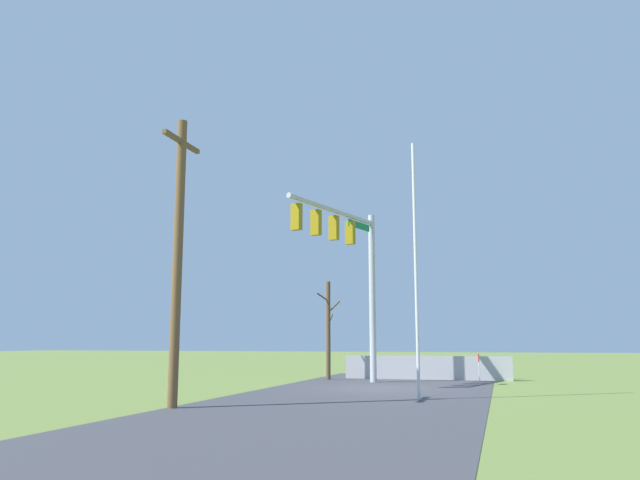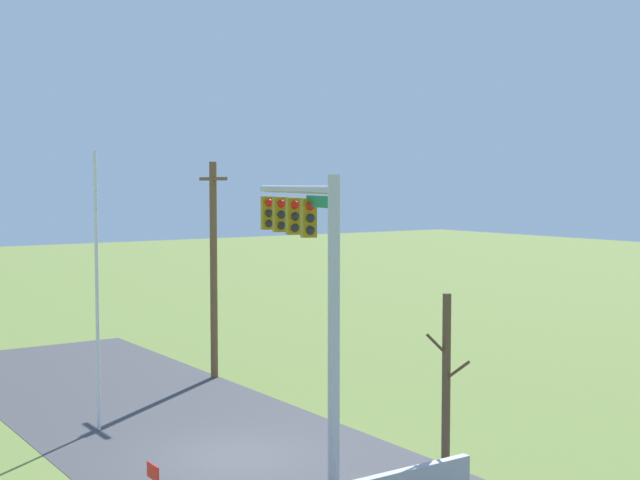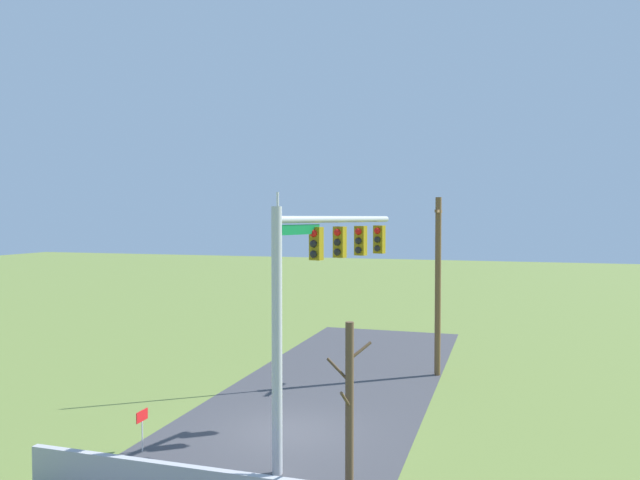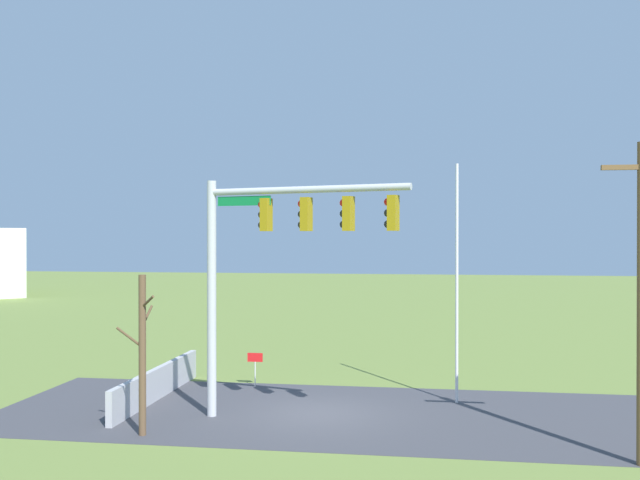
% 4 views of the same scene
% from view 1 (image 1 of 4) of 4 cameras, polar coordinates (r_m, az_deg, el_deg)
% --- Properties ---
extents(ground_plane, '(160.00, 160.00, 0.00)m').
position_cam_1_polar(ground_plane, '(23.68, 5.48, -13.31)').
color(ground_plane, olive).
extents(road_surface, '(28.00, 8.00, 0.01)m').
position_cam_1_polar(road_surface, '(19.77, 3.26, -14.14)').
color(road_surface, '#3D3D42').
rests_on(road_surface, ground_plane).
extents(sidewalk_corner, '(6.00, 6.00, 0.01)m').
position_cam_1_polar(sidewalk_corner, '(27.90, 5.31, -12.68)').
color(sidewalk_corner, '#B7B5AD').
rests_on(sidewalk_corner, ground_plane).
extents(retaining_fence, '(0.20, 7.44, 1.05)m').
position_cam_1_polar(retaining_fence, '(29.05, 9.69, -11.42)').
color(retaining_fence, '#A8A8AD').
rests_on(retaining_fence, ground_plane).
extents(signal_mast, '(6.21, 1.98, 7.14)m').
position_cam_1_polar(signal_mast, '(25.36, 2.68, -1.43)').
color(signal_mast, '#B2B5BA').
rests_on(signal_mast, ground_plane).
extents(flagpole, '(0.10, 0.10, 7.84)m').
position_cam_1_polar(flagpole, '(19.21, 8.73, -2.49)').
color(flagpole, silver).
rests_on(flagpole, ground_plane).
extents(utility_pole, '(1.90, 0.26, 7.71)m').
position_cam_1_polar(utility_pole, '(17.10, -12.85, -1.21)').
color(utility_pole, brown).
rests_on(utility_pole, ground_plane).
extents(bare_tree, '(1.27, 1.02, 4.41)m').
position_cam_1_polar(bare_tree, '(28.63, 0.76, -8.10)').
color(bare_tree, brown).
rests_on(bare_tree, ground_plane).
extents(open_sign, '(0.56, 0.04, 1.22)m').
position_cam_1_polar(open_sign, '(26.10, 14.29, -10.69)').
color(open_sign, silver).
rests_on(open_sign, ground_plane).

